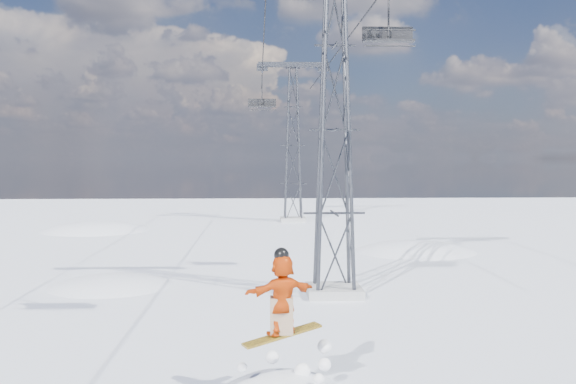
{
  "coord_description": "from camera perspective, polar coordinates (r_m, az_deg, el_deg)",
  "views": [
    {
      "loc": [
        -1.72,
        -13.05,
        4.56
      ],
      "look_at": [
        -0.98,
        2.83,
        3.73
      ],
      "focal_mm": 40.0,
      "sensor_mm": 36.0,
      "label": 1
    }
  ],
  "objects": [
    {
      "name": "ground",
      "position": [
        13.93,
        4.75,
        -16.11
      ],
      "size": [
        120.0,
        120.0,
        0.0
      ],
      "primitive_type": "plane",
      "color": "white",
      "rests_on": "ground"
    },
    {
      "name": "lift_tower_near",
      "position": [
        21.22,
        4.16,
        5.44
      ],
      "size": [
        5.2,
        1.8,
        11.43
      ],
      "color": "#999999",
      "rests_on": "ground"
    },
    {
      "name": "lift_tower_far",
      "position": [
        46.13,
        0.45,
        4.13
      ],
      "size": [
        5.2,
        1.8,
        11.43
      ],
      "color": "#999999",
      "rests_on": "ground"
    },
    {
      "name": "haul_cables",
      "position": [
        33.25,
        1.76,
        13.9
      ],
      "size": [
        4.46,
        51.0,
        0.06
      ],
      "color": "black",
      "rests_on": "ground"
    },
    {
      "name": "lift_chair_mid",
      "position": [
        24.13,
        8.9,
        13.6
      ],
      "size": [
        1.85,
        0.53,
        2.3
      ],
      "color": "black",
      "rests_on": "ground"
    },
    {
      "name": "lift_chair_far",
      "position": [
        49.15,
        -2.32,
        7.86
      ],
      "size": [
        2.14,
        0.62,
        2.65
      ],
      "color": "black",
      "rests_on": "ground"
    }
  ]
}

